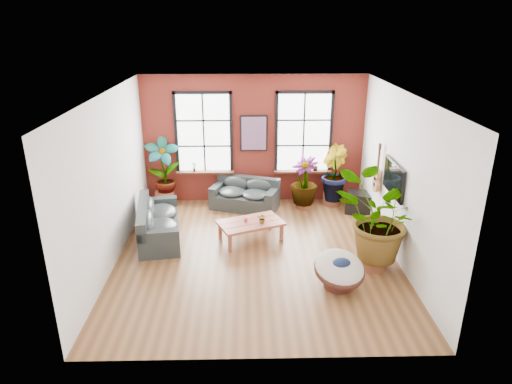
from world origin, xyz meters
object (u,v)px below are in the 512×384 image
(sofa_left, at_px, (157,223))
(coffee_table, at_px, (251,224))
(sofa_back, at_px, (245,195))
(papasan_chair, at_px, (339,270))

(sofa_left, bearing_deg, coffee_table, -103.29)
(sofa_back, bearing_deg, coffee_table, -67.24)
(sofa_left, height_order, coffee_table, sofa_left)
(sofa_back, relative_size, papasan_chair, 1.62)
(coffee_table, xyz_separation_m, papasan_chair, (1.67, -2.02, -0.03))
(sofa_left, bearing_deg, papasan_chair, -128.75)
(sofa_back, height_order, sofa_left, sofa_left)
(coffee_table, distance_m, papasan_chair, 2.62)
(sofa_back, relative_size, sofa_left, 0.86)
(sofa_back, xyz_separation_m, sofa_left, (-2.08, -1.81, 0.02))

